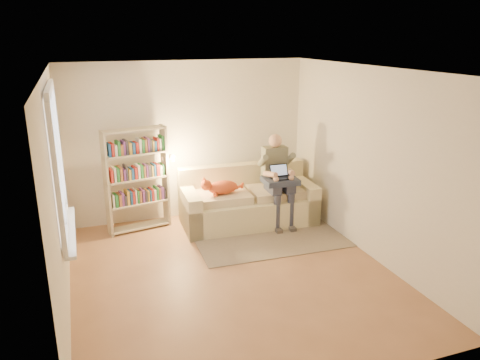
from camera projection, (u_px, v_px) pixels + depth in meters
name	position (u px, v px, depth m)	size (l,w,h in m)	color
floor	(232.00, 274.00, 6.10)	(4.50, 4.50, 0.00)	#906141
ceiling	(231.00, 70.00, 5.33)	(4.00, 4.50, 0.02)	white
wall_left	(57.00, 197.00, 5.07)	(0.02, 4.50, 2.60)	silver
wall_right	(371.00, 164.00, 6.35)	(0.02, 4.50, 2.60)	silver
wall_back	(188.00, 141.00, 7.74)	(4.00, 0.02, 2.60)	silver
wall_front	(323.00, 258.00, 3.69)	(4.00, 0.02, 2.60)	silver
window	(62.00, 185.00, 5.25)	(0.12, 1.52, 1.69)	white
sofa	(248.00, 203.00, 7.69)	(2.20, 1.07, 0.91)	beige
person	(277.00, 174.00, 7.52)	(0.42, 0.64, 1.47)	slate
cat	(219.00, 187.00, 7.31)	(0.74, 0.28, 0.27)	orange
blanket	(279.00, 181.00, 7.42)	(0.53, 0.44, 0.09)	#283046
laptop	(279.00, 175.00, 7.40)	(0.31, 0.28, 0.24)	black
bookshelf	(137.00, 175.00, 7.25)	(1.12, 0.42, 1.64)	#C0B491
rug	(270.00, 238.00, 7.16)	(2.27, 1.34, 0.01)	gray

